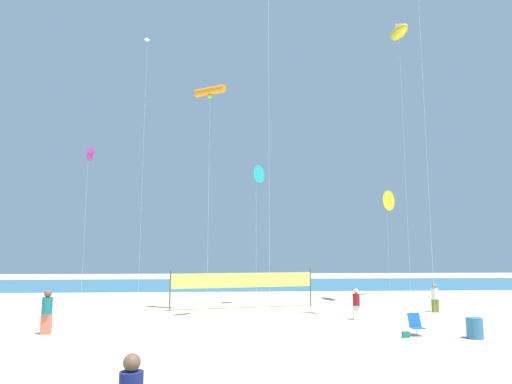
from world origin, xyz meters
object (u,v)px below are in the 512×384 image
object	(u,v)px
beach_handbag	(406,335)
kite_white_diamond	(146,62)
kite_orange_tube	(210,92)
beachgoer_maroon_shirt	(356,303)
volleyball_net	(243,282)
beachgoer_white_shirt	(435,297)
kite_yellow_delta	(386,201)
kite_yellow_inflatable	(399,32)
folding_beach_chair	(416,324)
beachgoer_teal_shirt	(47,310)
kite_magenta_delta	(89,154)
trash_barrel	(475,328)

from	to	relation	value
beach_handbag	kite_white_diamond	distance (m)	28.22
kite_orange_tube	kite_white_diamond	xyz separation A→B (m)	(-5.43, 8.17, 5.41)
kite_orange_tube	kite_white_diamond	distance (m)	11.20
beachgoer_maroon_shirt	volleyball_net	world-z (taller)	volleyball_net
beachgoer_white_shirt	kite_white_diamond	size ratio (longest dim) A/B	0.08
volleyball_net	beachgoer_maroon_shirt	bearing A→B (deg)	-42.08
beachgoer_maroon_shirt	kite_white_diamond	size ratio (longest dim) A/B	0.08
kite_orange_tube	kite_yellow_delta	xyz separation A→B (m)	(14.29, 9.52, -5.51)
volleyball_net	kite_yellow_inflatable	size ratio (longest dim) A/B	0.45
kite_yellow_inflatable	folding_beach_chair	bearing A→B (deg)	-111.91
kite_yellow_inflatable	beach_handbag	bearing A→B (deg)	-113.88
beachgoer_teal_shirt	folding_beach_chair	world-z (taller)	beachgoer_teal_shirt
kite_orange_tube	kite_magenta_delta	distance (m)	13.78
beach_handbag	kite_yellow_inflatable	bearing A→B (deg)	66.12
beachgoer_white_shirt	beach_handbag	distance (m)	8.99
folding_beach_chair	kite_yellow_inflatable	world-z (taller)	kite_yellow_inflatable
beachgoer_maroon_shirt	beach_handbag	bearing A→B (deg)	73.40
beachgoer_maroon_shirt	kite_yellow_inflatable	xyz separation A→B (m)	(5.43, 6.03, 18.18)
trash_barrel	kite_yellow_inflatable	world-z (taller)	kite_yellow_inflatable
beach_handbag	kite_white_diamond	world-z (taller)	kite_white_diamond
kite_yellow_inflatable	kite_yellow_delta	world-z (taller)	kite_yellow_inflatable
kite_orange_tube	kite_magenta_delta	bearing A→B (deg)	136.83
folding_beach_chair	trash_barrel	size ratio (longest dim) A/B	1.08
trash_barrel	kite_magenta_delta	size ratio (longest dim) A/B	0.07
beach_handbag	trash_barrel	bearing A→B (deg)	-8.63
beachgoer_teal_shirt	kite_yellow_inflatable	bearing A→B (deg)	108.86
beachgoer_maroon_shirt	folding_beach_chair	size ratio (longest dim) A/B	1.77
volleyball_net	kite_orange_tube	world-z (taller)	kite_orange_tube
beachgoer_white_shirt	beachgoer_teal_shirt	size ratio (longest dim) A/B	0.88
beachgoer_white_shirt	kite_magenta_delta	world-z (taller)	kite_magenta_delta
folding_beach_chair	volleyball_net	size ratio (longest dim) A/B	0.10
beachgoer_white_shirt	beachgoer_teal_shirt	distance (m)	20.58
beach_handbag	kite_yellow_delta	world-z (taller)	kite_yellow_delta
trash_barrel	kite_orange_tube	bearing A→B (deg)	142.54
beach_handbag	volleyball_net	bearing A→B (deg)	121.75
folding_beach_chair	kite_orange_tube	size ratio (longest dim) A/B	0.07
kite_magenta_delta	volleyball_net	bearing A→B (deg)	-31.26
kite_white_diamond	kite_yellow_delta	distance (m)	22.59
volleyball_net	beach_handbag	distance (m)	11.92
kite_yellow_inflatable	kite_magenta_delta	bearing A→B (deg)	164.53
volleyball_net	kite_yellow_delta	bearing A→B (deg)	31.88
kite_yellow_delta	kite_white_diamond	bearing A→B (deg)	-176.07
kite_orange_tube	kite_yellow_inflatable	bearing A→B (deg)	12.40
volleyball_net	beach_handbag	xyz separation A→B (m)	(6.22, -10.05, -1.52)
beachgoer_white_shirt	beachgoer_teal_shirt	xyz separation A→B (m)	(-19.75, -5.78, 0.11)
kite_white_diamond	beachgoer_teal_shirt	bearing A→B (deg)	-94.32
beachgoer_white_shirt	volleyball_net	bearing A→B (deg)	5.50
beach_handbag	kite_white_diamond	xyz separation A→B (m)	(-13.81, 16.24, 18.50)
beachgoer_white_shirt	beachgoer_teal_shirt	world-z (taller)	beachgoer_teal_shirt
kite_white_diamond	beach_handbag	bearing A→B (deg)	-49.62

